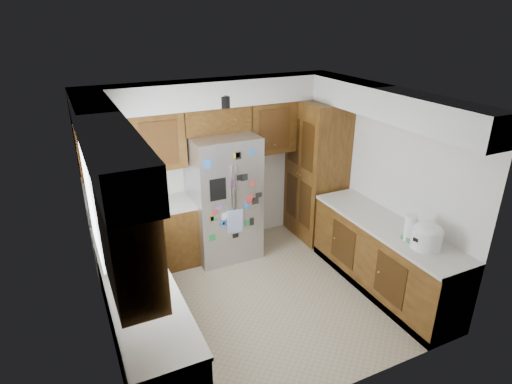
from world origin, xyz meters
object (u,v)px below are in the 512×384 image
(pantry, at_px, (316,171))
(rice_cooker, at_px, (427,235))
(paper_towel, at_px, (410,228))
(fridge, at_px, (224,197))

(pantry, distance_m, rice_cooker, 2.22)
(rice_cooker, bearing_deg, pantry, 89.99)
(paper_towel, bearing_deg, fridge, 125.11)
(rice_cooker, height_order, paper_towel, paper_towel)
(rice_cooker, bearing_deg, paper_towel, 102.50)
(fridge, relative_size, rice_cooker, 5.29)
(rice_cooker, bearing_deg, fridge, 123.39)
(fridge, distance_m, paper_towel, 2.53)
(fridge, distance_m, rice_cooker, 2.73)
(pantry, xyz_separation_m, paper_towel, (-0.05, -2.01, -0.00))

